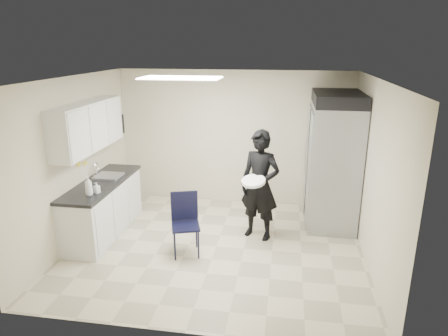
% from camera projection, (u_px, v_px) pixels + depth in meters
% --- Properties ---
extents(floor, '(4.50, 4.50, 0.00)m').
position_uv_depth(floor, '(216.00, 246.00, 6.30)').
color(floor, beige).
rests_on(floor, ground).
extents(ceiling, '(4.50, 4.50, 0.00)m').
position_uv_depth(ceiling, '(215.00, 79.00, 5.52)').
color(ceiling, white).
rests_on(ceiling, back_wall).
extents(back_wall, '(4.50, 0.00, 4.50)m').
position_uv_depth(back_wall, '(234.00, 138.00, 7.80)').
color(back_wall, beige).
rests_on(back_wall, floor).
extents(left_wall, '(0.00, 4.00, 4.00)m').
position_uv_depth(left_wall, '(75.00, 161.00, 6.25)').
color(left_wall, beige).
rests_on(left_wall, floor).
extents(right_wall, '(0.00, 4.00, 4.00)m').
position_uv_depth(right_wall, '(374.00, 176.00, 5.57)').
color(right_wall, beige).
rests_on(right_wall, floor).
extents(ceiling_panel, '(1.20, 0.60, 0.02)m').
position_uv_depth(ceiling_panel, '(181.00, 78.00, 6.00)').
color(ceiling_panel, white).
rests_on(ceiling_panel, ceiling).
extents(lower_counter, '(0.60, 1.90, 0.86)m').
position_uv_depth(lower_counter, '(103.00, 209.00, 6.65)').
color(lower_counter, silver).
rests_on(lower_counter, floor).
extents(countertop, '(0.64, 1.95, 0.05)m').
position_uv_depth(countertop, '(101.00, 183.00, 6.52)').
color(countertop, black).
rests_on(countertop, lower_counter).
extents(sink, '(0.42, 0.40, 0.14)m').
position_uv_depth(sink, '(109.00, 179.00, 6.75)').
color(sink, gray).
rests_on(sink, countertop).
extents(faucet, '(0.02, 0.02, 0.24)m').
position_uv_depth(faucet, '(97.00, 170.00, 6.74)').
color(faucet, silver).
rests_on(faucet, countertop).
extents(upper_cabinets, '(0.35, 1.80, 0.75)m').
position_uv_depth(upper_cabinets, '(88.00, 126.00, 6.25)').
color(upper_cabinets, silver).
rests_on(upper_cabinets, left_wall).
extents(towel_dispenser, '(0.22, 0.30, 0.35)m').
position_uv_depth(towel_dispenser, '(115.00, 125.00, 7.41)').
color(towel_dispenser, black).
rests_on(towel_dispenser, left_wall).
extents(notice_sticker_left, '(0.00, 0.12, 0.07)m').
position_uv_depth(notice_sticker_left, '(79.00, 164.00, 6.37)').
color(notice_sticker_left, yellow).
rests_on(notice_sticker_left, left_wall).
extents(notice_sticker_right, '(0.00, 0.12, 0.07)m').
position_uv_depth(notice_sticker_right, '(85.00, 163.00, 6.57)').
color(notice_sticker_right, yellow).
rests_on(notice_sticker_right, left_wall).
extents(commercial_fridge, '(0.80, 1.35, 2.10)m').
position_uv_depth(commercial_fridge, '(333.00, 165.00, 6.91)').
color(commercial_fridge, gray).
rests_on(commercial_fridge, floor).
extents(fridge_compressor, '(0.80, 1.35, 0.20)m').
position_uv_depth(fridge_compressor, '(338.00, 98.00, 6.57)').
color(fridge_compressor, black).
rests_on(fridge_compressor, commercial_fridge).
extents(folding_chair, '(0.51, 0.51, 0.92)m').
position_uv_depth(folding_chair, '(186.00, 226.00, 5.96)').
color(folding_chair, black).
rests_on(folding_chair, floor).
extents(man_tuxedo, '(0.77, 0.64, 1.79)m').
position_uv_depth(man_tuxedo, '(260.00, 185.00, 6.37)').
color(man_tuxedo, black).
rests_on(man_tuxedo, floor).
extents(bucket_lid, '(0.47, 0.47, 0.05)m').
position_uv_depth(bucket_lid, '(253.00, 181.00, 6.12)').
color(bucket_lid, white).
rests_on(bucket_lid, man_tuxedo).
extents(soap_bottle_a, '(0.15, 0.15, 0.30)m').
position_uv_depth(soap_bottle_a, '(89.00, 186.00, 5.89)').
color(soap_bottle_a, white).
rests_on(soap_bottle_a, countertop).
extents(soap_bottle_b, '(0.10, 0.10, 0.16)m').
position_uv_depth(soap_bottle_b, '(97.00, 188.00, 6.00)').
color(soap_bottle_b, silver).
rests_on(soap_bottle_b, countertop).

